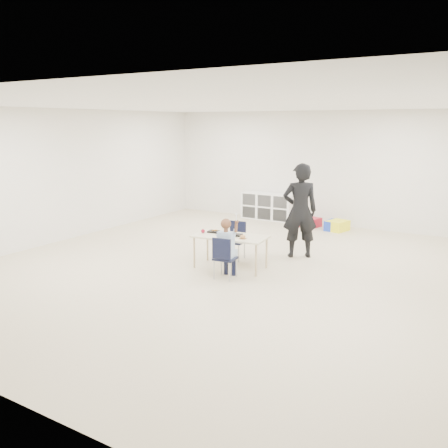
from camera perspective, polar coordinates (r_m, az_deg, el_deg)
The scene contains 16 objects.
room at distance 8.09m, azimuth -0.25°, elevation 4.26°, with size 9.00×9.02×2.80m.
table at distance 8.29m, azimuth 0.77°, elevation -3.35°, with size 1.34×0.77×0.58m.
chair_near at distance 7.74m, azimuth 0.16°, elevation -4.04°, with size 0.34×0.32×0.70m, color black, non-canonical shape.
chair_far at distance 8.81m, azimuth 1.30°, elevation -2.05°, with size 0.34×0.32×0.70m, color black, non-canonical shape.
child at distance 7.69m, azimuth 0.16°, elevation -2.60°, with size 0.47×0.47×1.11m, color #A9C8E5, non-canonical shape.
lunch_tray_near at distance 8.22m, azimuth 1.37°, elevation -1.30°, with size 0.22×0.16×0.03m, color black.
lunch_tray_far at distance 8.45m, azimuth -1.16°, elevation -0.92°, with size 0.22×0.16×0.03m, color black.
milk_carton at distance 8.08m, azimuth 0.54°, elevation -1.28°, with size 0.07×0.07×0.10m, color white.
bread_roll at distance 8.00m, azimuth 2.27°, elevation -1.54°, with size 0.09×0.09×0.07m, color #B7844B.
apple_near at distance 8.29m, azimuth 0.05°, elevation -1.03°, with size 0.07×0.07×0.07m, color maroon.
apple_far at distance 8.41m, azimuth -2.54°, elevation -0.86°, with size 0.07×0.07×0.07m, color maroon.
cubby_shelf at distance 12.54m, azimuth 5.24°, elevation 2.14°, with size 1.40×0.40×0.70m, color white.
adult at distance 8.98m, azimuth 9.12°, elevation 1.59°, with size 0.65×0.43×1.78m, color black.
bin_red at distance 11.80m, azimuth 10.42°, elevation 0.18°, with size 0.35×0.45×0.22m, color #B2111F.
bin_yellow at distance 11.52m, azimuth 13.52°, elevation -0.20°, with size 0.39×0.50×0.24m, color #FDF71A.
bin_blue at distance 11.54m, azimuth 13.20°, elevation -0.17°, with size 0.37×0.48×0.23m, color #1938BD.
Camera 1 is at (4.16, -6.85, 2.50)m, focal length 38.00 mm.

